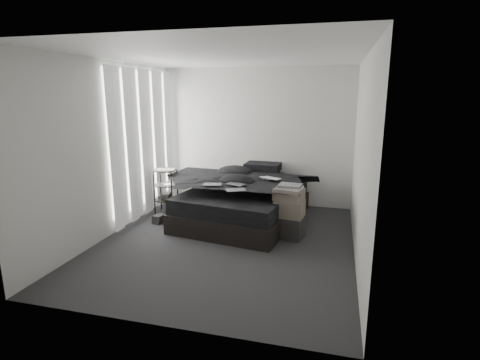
% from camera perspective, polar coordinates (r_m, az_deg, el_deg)
% --- Properties ---
extents(floor, '(3.60, 4.20, 0.01)m').
position_cam_1_polar(floor, '(5.56, -2.10, -9.39)').
color(floor, '#2B2A2D').
rests_on(floor, ground).
extents(ceiling, '(3.60, 4.20, 0.01)m').
position_cam_1_polar(ceiling, '(5.15, -2.35, 18.38)').
color(ceiling, white).
rests_on(ceiling, ground).
extents(wall_back, '(3.60, 0.01, 2.60)m').
position_cam_1_polar(wall_back, '(7.22, 2.61, 6.54)').
color(wall_back, silver).
rests_on(wall_back, ground).
extents(wall_front, '(3.60, 0.01, 2.60)m').
position_cam_1_polar(wall_front, '(3.29, -12.80, -1.80)').
color(wall_front, silver).
rests_on(wall_front, ground).
extents(wall_left, '(0.01, 4.20, 2.60)m').
position_cam_1_polar(wall_left, '(5.97, -19.06, 4.44)').
color(wall_left, silver).
rests_on(wall_left, ground).
extents(wall_right, '(0.01, 4.20, 2.60)m').
position_cam_1_polar(wall_right, '(4.99, 18.00, 2.94)').
color(wall_right, silver).
rests_on(wall_right, ground).
extents(window_left, '(0.02, 2.00, 2.30)m').
position_cam_1_polar(window_left, '(6.71, -14.74, 6.05)').
color(window_left, white).
rests_on(window_left, wall_left).
extents(curtain_left, '(0.06, 2.12, 2.48)m').
position_cam_1_polar(curtain_left, '(6.70, -14.32, 5.46)').
color(curtain_left, white).
rests_on(curtain_left, wall_left).
extents(bed, '(2.05, 2.50, 0.31)m').
position_cam_1_polar(bed, '(6.42, 0.56, -4.76)').
color(bed, black).
rests_on(bed, floor).
extents(mattress, '(1.97, 2.43, 0.24)m').
position_cam_1_polar(mattress, '(6.34, 0.57, -2.40)').
color(mattress, black).
rests_on(mattress, bed).
extents(duvet, '(1.95, 2.17, 0.26)m').
position_cam_1_polar(duvet, '(6.23, 0.37, -0.29)').
color(duvet, black).
rests_on(duvet, mattress).
extents(pillow_lower, '(0.74, 0.56, 0.15)m').
position_cam_1_polar(pillow_lower, '(7.11, 2.94, 0.92)').
color(pillow_lower, black).
rests_on(pillow_lower, mattress).
extents(pillow_upper, '(0.66, 0.47, 0.14)m').
position_cam_1_polar(pillow_upper, '(7.03, 3.47, 2.01)').
color(pillow_upper, black).
rests_on(pillow_upper, pillow_lower).
extents(laptop, '(0.43, 0.37, 0.03)m').
position_cam_1_polar(laptop, '(6.15, 4.35, 0.89)').
color(laptop, silver).
rests_on(laptop, duvet).
extents(comic_a, '(0.32, 0.25, 0.01)m').
position_cam_1_polar(comic_a, '(5.83, -4.23, 0.11)').
color(comic_a, black).
rests_on(comic_a, duvet).
extents(comic_b, '(0.33, 0.28, 0.01)m').
position_cam_1_polar(comic_b, '(5.84, -0.62, 0.22)').
color(comic_b, black).
rests_on(comic_b, duvet).
extents(comic_c, '(0.34, 0.29, 0.01)m').
position_cam_1_polar(comic_c, '(5.48, -0.67, -0.55)').
color(comic_c, black).
rests_on(comic_c, duvet).
extents(side_stand, '(0.47, 0.47, 0.79)m').
position_cam_1_polar(side_stand, '(6.89, -11.20, -1.70)').
color(side_stand, black).
rests_on(side_stand, floor).
extents(papers, '(0.35, 0.30, 0.02)m').
position_cam_1_polar(papers, '(6.79, -11.29, 1.55)').
color(papers, white).
rests_on(papers, side_stand).
extents(floor_books, '(0.18, 0.23, 0.15)m').
position_cam_1_polar(floor_books, '(6.45, -12.23, -5.75)').
color(floor_books, black).
rests_on(floor_books, floor).
extents(box_lower, '(0.51, 0.43, 0.33)m').
position_cam_1_polar(box_lower, '(5.72, 7.40, -7.04)').
color(box_lower, black).
rests_on(box_lower, floor).
extents(box_mid, '(0.46, 0.38, 0.25)m').
position_cam_1_polar(box_mid, '(5.62, 7.55, -4.29)').
color(box_mid, '#61564C').
rests_on(box_mid, box_lower).
extents(box_upper, '(0.47, 0.41, 0.17)m').
position_cam_1_polar(box_upper, '(5.57, 7.46, -2.15)').
color(box_upper, '#61564C').
rests_on(box_upper, box_mid).
extents(art_book_white, '(0.39, 0.34, 0.03)m').
position_cam_1_polar(art_book_white, '(5.55, 7.58, -1.12)').
color(art_book_white, silver).
rests_on(art_book_white, box_upper).
extents(art_book_snake, '(0.35, 0.29, 0.03)m').
position_cam_1_polar(art_book_snake, '(5.53, 7.66, -0.83)').
color(art_book_snake, silver).
rests_on(art_book_snake, art_book_white).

